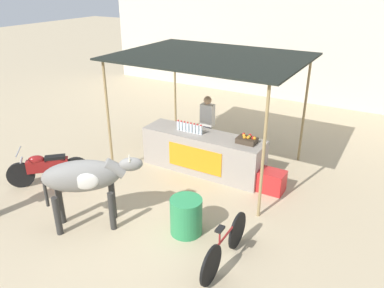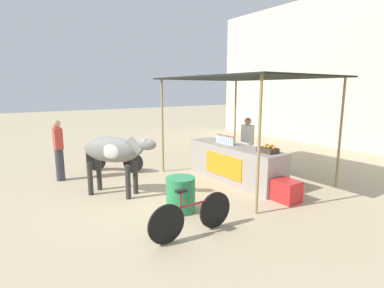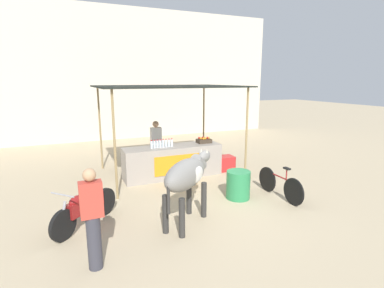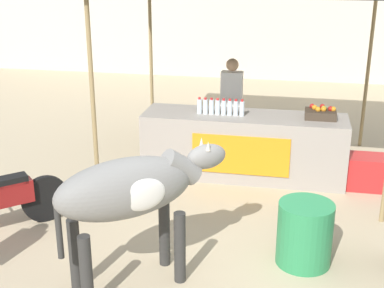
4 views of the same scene
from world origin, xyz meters
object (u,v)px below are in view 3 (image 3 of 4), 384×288
object	(u,v)px
vendor_behind_counter	(156,146)
passerby_on_street	(93,218)
motorcycle_parked	(85,207)
bicycle_leaning	(280,185)
fruit_crate	(204,140)
cow	(187,176)
water_barrel	(238,185)
stall_counter	(173,161)
cooler_box	(224,163)

from	to	relation	value
vendor_behind_counter	passerby_on_street	xyz separation A→B (m)	(-2.41, -4.62, 0.00)
motorcycle_parked	bicycle_leaning	size ratio (longest dim) A/B	0.82
fruit_crate	cow	size ratio (longest dim) A/B	0.27
vendor_behind_counter	water_barrel	distance (m)	3.32
vendor_behind_counter	fruit_crate	bearing A→B (deg)	-26.74
stall_counter	water_barrel	xyz separation A→B (m)	(0.91, -2.31, -0.13)
water_barrel	passerby_on_street	xyz separation A→B (m)	(-3.61, -1.56, 0.50)
bicycle_leaning	vendor_behind_counter	bearing A→B (deg)	122.21
cooler_box	cow	world-z (taller)	cow
stall_counter	motorcycle_parked	size ratio (longest dim) A/B	2.20
cow	vendor_behind_counter	bearing A→B (deg)	82.68
fruit_crate	passerby_on_street	bearing A→B (deg)	-134.00
fruit_crate	passerby_on_street	size ratio (longest dim) A/B	0.27
water_barrel	motorcycle_parked	size ratio (longest dim) A/B	0.52
cooler_box	bicycle_leaning	distance (m)	2.61
stall_counter	vendor_behind_counter	size ratio (longest dim) A/B	1.82
cow	motorcycle_parked	bearing A→B (deg)	160.88
passerby_on_street	vendor_behind_counter	bearing A→B (deg)	62.43
fruit_crate	motorcycle_parked	size ratio (longest dim) A/B	0.32
fruit_crate	cooler_box	bearing A→B (deg)	-12.83
water_barrel	cow	size ratio (longest dim) A/B	0.43
passerby_on_street	cooler_box	bearing A→B (deg)	40.15
vendor_behind_counter	cooler_box	world-z (taller)	vendor_behind_counter
vendor_behind_counter	water_barrel	xyz separation A→B (m)	(1.20, -3.06, -0.50)
stall_counter	bicycle_leaning	distance (m)	3.30
water_barrel	fruit_crate	bearing A→B (deg)	85.65
vendor_behind_counter	passerby_on_street	distance (m)	5.21
water_barrel	motorcycle_parked	bearing A→B (deg)	-179.09
stall_counter	bicycle_leaning	world-z (taller)	stall_counter
vendor_behind_counter	bicycle_leaning	bearing A→B (deg)	-57.79
fruit_crate	vendor_behind_counter	distance (m)	1.56
cow	water_barrel	bearing A→B (deg)	23.57
water_barrel	cooler_box	bearing A→B (deg)	68.74
stall_counter	cooler_box	bearing A→B (deg)	-3.14
vendor_behind_counter	passerby_on_street	bearing A→B (deg)	-117.57
fruit_crate	water_barrel	bearing A→B (deg)	-94.35
cooler_box	vendor_behind_counter	bearing A→B (deg)	157.57
stall_counter	passerby_on_street	distance (m)	4.73
stall_counter	cooler_box	distance (m)	1.79
stall_counter	cooler_box	size ratio (longest dim) A/B	5.00
vendor_behind_counter	motorcycle_parked	distance (m)	3.98
water_barrel	passerby_on_street	size ratio (longest dim) A/B	0.43
water_barrel	passerby_on_street	world-z (taller)	passerby_on_street
fruit_crate	vendor_behind_counter	xyz separation A→B (m)	(-1.38, 0.70, -0.19)
water_barrel	bicycle_leaning	xyz separation A→B (m)	(0.98, -0.40, -0.00)
cooler_box	bicycle_leaning	bearing A→B (deg)	-87.41
motorcycle_parked	vendor_behind_counter	bearing A→B (deg)	51.89
water_barrel	cow	bearing A→B (deg)	-156.43
vendor_behind_counter	cooler_box	bearing A→B (deg)	-22.43
cow	fruit_crate	bearing A→B (deg)	58.93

